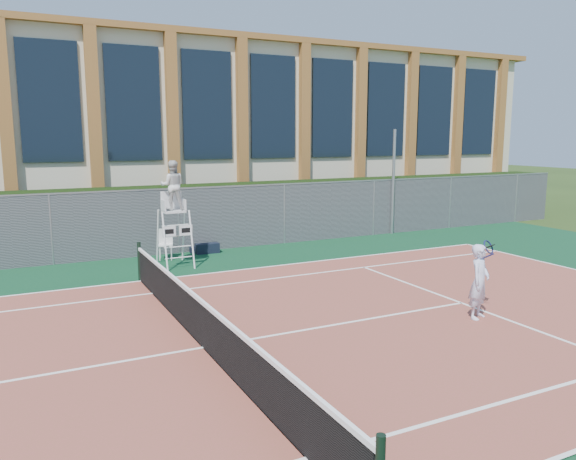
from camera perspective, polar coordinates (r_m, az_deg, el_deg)
name	(u,v)px	position (r m, az deg, el deg)	size (l,w,h in m)	color
ground	(204,349)	(10.91, -8.57, -11.87)	(120.00, 120.00, 0.00)	#233814
apron	(188,332)	(11.81, -10.10, -10.20)	(36.00, 20.00, 0.01)	#0D3A22
tennis_court	(204,348)	(10.90, -8.57, -11.77)	(23.77, 10.97, 0.02)	brown
tennis_net	(203,322)	(10.73, -8.64, -9.20)	(0.10, 11.30, 1.10)	black
fence	(118,226)	(18.96, -16.89, 0.43)	(40.00, 0.06, 2.20)	#595E60
hedge	(112,221)	(20.14, -17.47, 0.91)	(40.00, 1.40, 2.20)	black
building	(79,132)	(27.82, -20.44, 9.31)	(45.00, 10.60, 8.22)	beige
steel_pole	(393,182)	(23.14, 10.64, 4.78)	(0.12, 0.12, 4.23)	#9EA0A5
umpire_chair	(173,189)	(17.39, -11.65, 4.14)	(0.91, 1.40, 3.27)	white
plastic_chair	(166,241)	(18.62, -12.34, -1.14)	(0.57, 0.57, 0.98)	silver
sports_bag_near	(207,248)	(19.34, -8.20, -1.85)	(0.80, 0.32, 0.34)	black
sports_bag_far	(197,249)	(19.52, -9.20, -1.97)	(0.52, 0.22, 0.21)	black
tennis_player	(479,281)	(12.87, 18.87, -4.95)	(0.98, 0.74, 1.66)	silver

